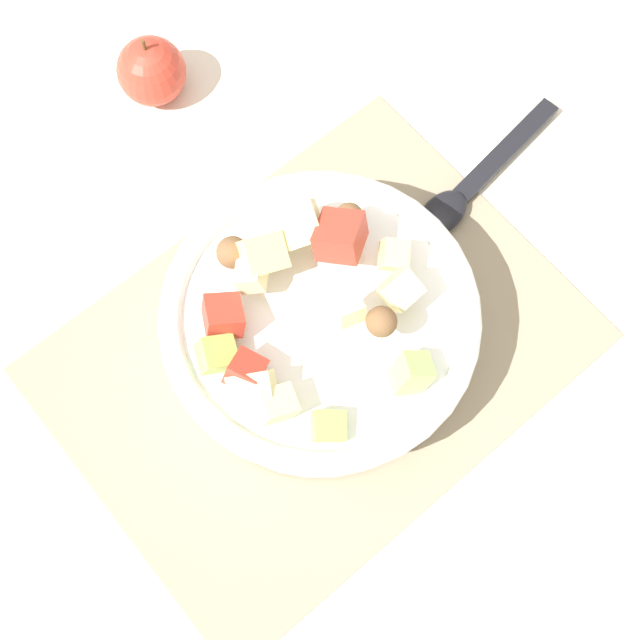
{
  "coord_description": "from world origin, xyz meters",
  "views": [
    {
      "loc": [
        0.16,
        0.19,
        0.75
      ],
      "look_at": [
        -0.01,
        -0.01,
        0.06
      ],
      "focal_mm": 49.48,
      "sensor_mm": 36.0,
      "label": 1
    }
  ],
  "objects": [
    {
      "name": "ground_plane",
      "position": [
        0.0,
        0.0,
        0.0
      ],
      "size": [
        2.4,
        2.4,
        0.0
      ],
      "primitive_type": "plane",
      "color": "silver"
    },
    {
      "name": "placemat",
      "position": [
        0.0,
        0.0,
        0.0
      ],
      "size": [
        0.45,
        0.33,
        0.01
      ],
      "primitive_type": "cube",
      "color": "gray",
      "rests_on": "ground_plane"
    },
    {
      "name": "salad_bowl",
      "position": [
        -0.01,
        -0.01,
        0.05
      ],
      "size": [
        0.27,
        0.27,
        0.12
      ],
      "color": "white",
      "rests_on": "placemat"
    },
    {
      "name": "serving_spoon",
      "position": [
        -0.21,
        -0.03,
        0.01
      ],
      "size": [
        0.2,
        0.05,
        0.01
      ],
      "color": "black",
      "rests_on": "placemat"
    },
    {
      "name": "whole_apple",
      "position": [
        -0.06,
        -0.31,
        0.03
      ],
      "size": [
        0.07,
        0.07,
        0.08
      ],
      "color": "#BC3828",
      "rests_on": "ground_plane"
    }
  ]
}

